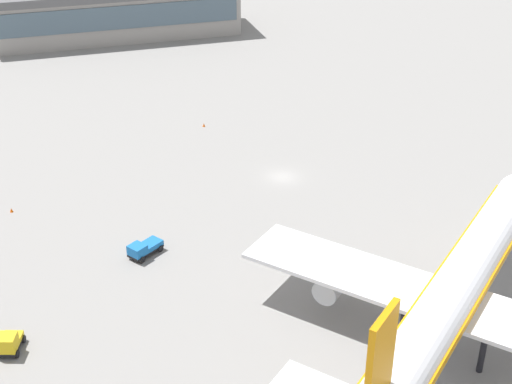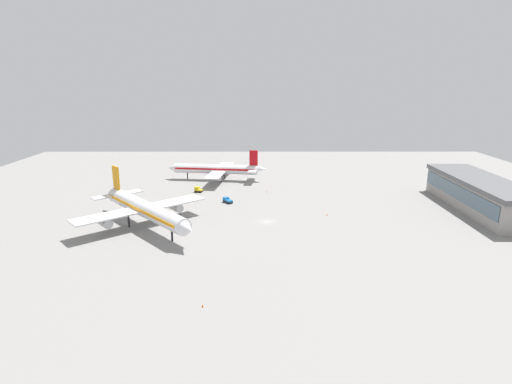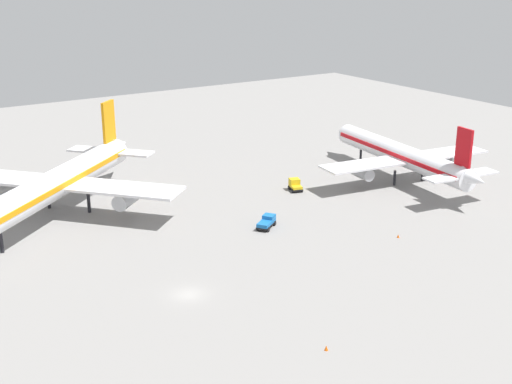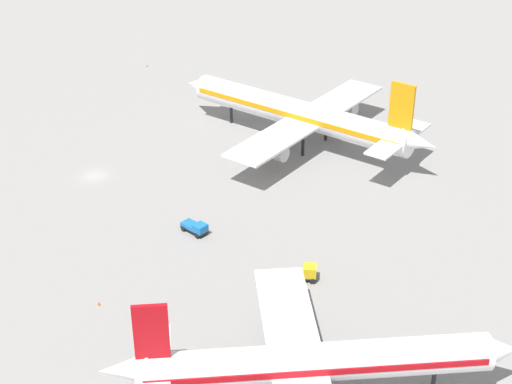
% 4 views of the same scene
% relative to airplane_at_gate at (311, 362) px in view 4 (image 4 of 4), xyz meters
% --- Properties ---
extents(ground, '(288.00, 288.00, 0.00)m').
position_rel_airplane_at_gate_xyz_m(ground, '(-60.97, -21.91, -5.27)').
color(ground, gray).
extents(airplane_at_gate, '(38.41, 47.57, 14.48)m').
position_rel_airplane_at_gate_xyz_m(airplane_at_gate, '(0.00, 0.00, 0.00)').
color(airplane_at_gate, white).
rests_on(airplane_at_gate, ground).
extents(airplane_taxiing, '(44.98, 41.40, 16.77)m').
position_rel_airplane_at_gate_xyz_m(airplane_taxiing, '(-65.84, 17.31, 0.83)').
color(airplane_taxiing, white).
rests_on(airplane_taxiing, ground).
extents(pushback_tractor, '(4.69, 4.08, 1.90)m').
position_rel_airplane_at_gate_xyz_m(pushback_tractor, '(-38.30, -7.29, -4.30)').
color(pushback_tractor, black).
rests_on(pushback_tractor, ground).
extents(baggage_tug, '(3.02, 3.62, 2.30)m').
position_rel_airplane_at_gate_xyz_m(baggage_tug, '(-22.53, 6.13, -4.11)').
color(baggage_tug, black).
rests_on(baggage_tug, ground).
extents(safety_cone_mid_apron, '(0.44, 0.44, 0.60)m').
position_rel_airplane_at_gate_xyz_m(safety_cone_mid_apron, '(-115.21, -7.11, -4.97)').
color(safety_cone_mid_apron, '#EA590C').
rests_on(safety_cone_mid_apron, ground).
extents(safety_cone_far_side, '(0.44, 0.44, 0.60)m').
position_rel_airplane_at_gate_xyz_m(safety_cone_far_side, '(-22.97, -22.83, -4.97)').
color(safety_cone_far_side, '#EA590C').
rests_on(safety_cone_far_side, ground).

